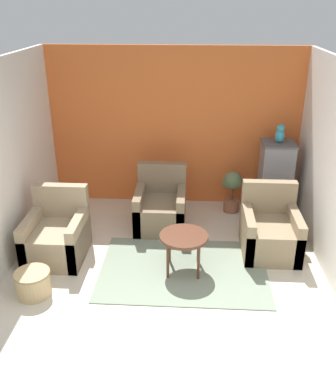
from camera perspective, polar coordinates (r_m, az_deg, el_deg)
ground_plane at (r=4.74m, az=-1.31°, el=-18.68°), size 20.00×20.00×0.00m
wall_back_accent at (r=7.11m, az=0.85°, el=8.53°), size 4.20×0.06×2.60m
wall_left at (r=5.98m, az=-20.27°, el=3.92°), size 0.06×3.35×2.60m
wall_right at (r=5.76m, az=21.08°, el=3.03°), size 0.06×3.35×2.60m
area_rug at (r=5.69m, az=2.05°, el=-10.30°), size 2.17×1.50×0.01m
coffee_table at (r=5.44m, az=2.13°, el=-6.29°), size 0.62×0.62×0.52m
armchair_left at (r=6.03m, az=-14.58°, el=-5.74°), size 0.75×0.87×0.92m
armchair_right at (r=6.10m, az=13.41°, el=-5.20°), size 0.75×0.87×0.92m
armchair_middle at (r=6.59m, az=-0.98°, el=-2.17°), size 0.75×0.87×0.92m
birdcage at (r=7.00m, az=14.06°, el=1.63°), size 0.50×0.50×1.23m
parrot at (r=6.76m, az=14.70°, el=7.49°), size 0.14×0.25×0.30m
potted_plant at (r=7.07m, az=8.55°, el=0.55°), size 0.33×0.30×0.70m
wicker_basket at (r=5.42m, az=-17.55°, el=-11.44°), size 0.42×0.42×0.31m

